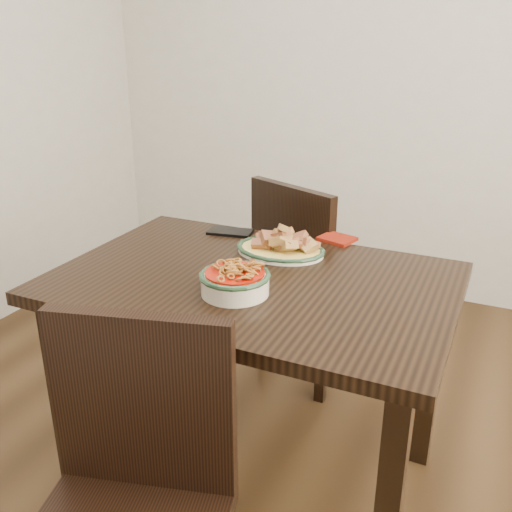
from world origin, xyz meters
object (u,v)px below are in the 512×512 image
at_px(fish_plate, 281,240).
at_px(noodle_bowl, 235,279).
at_px(dining_table, 253,306).
at_px(smartphone, 230,232).
at_px(chair_far, 308,273).
at_px(chair_near, 131,497).

bearing_deg(fish_plate, noodle_bowl, -89.46).
relative_size(dining_table, fish_plate, 4.03).
xyz_separation_m(dining_table, smartphone, (-0.24, 0.32, 0.11)).
bearing_deg(chair_far, chair_near, 115.85).
height_order(chair_far, chair_near, same).
height_order(chair_far, fish_plate, chair_far).
relative_size(dining_table, chair_near, 1.33).
xyz_separation_m(chair_far, chair_near, (0.07, -1.32, 0.00)).
bearing_deg(chair_far, noodle_bowl, 116.73).
bearing_deg(fish_plate, chair_near, -88.69).
height_order(chair_far, noodle_bowl, chair_far).
xyz_separation_m(dining_table, fish_plate, (-0.00, 0.22, 0.14)).
distance_m(noodle_bowl, smartphone, 0.52).
relative_size(chair_far, noodle_bowl, 4.40).
distance_m(chair_near, smartphone, 1.06).
xyz_separation_m(chair_far, smartphone, (-0.19, -0.32, 0.26)).
distance_m(chair_near, fish_plate, 0.94).
distance_m(chair_far, noodle_bowl, 0.83).
relative_size(fish_plate, smartphone, 1.85).
distance_m(chair_far, chair_near, 1.32).
bearing_deg(dining_table, smartphone, 127.03).
relative_size(chair_near, fish_plate, 3.03).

